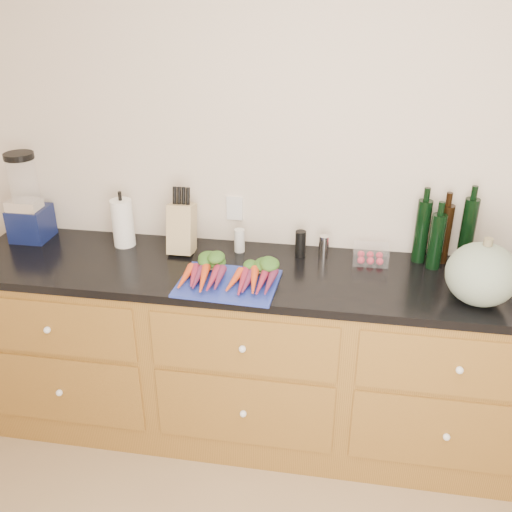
% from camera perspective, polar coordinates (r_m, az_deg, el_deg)
% --- Properties ---
extents(wall_back, '(4.10, 0.05, 2.60)m').
position_cam_1_polar(wall_back, '(2.77, 10.30, 7.68)').
color(wall_back, beige).
rests_on(wall_back, ground).
extents(cabinets, '(3.60, 0.64, 0.90)m').
position_cam_1_polar(cabinets, '(2.87, 8.92, -10.76)').
color(cabinets, brown).
rests_on(cabinets, ground).
extents(countertop, '(3.64, 0.62, 0.04)m').
position_cam_1_polar(countertop, '(2.62, 9.63, -2.47)').
color(countertop, black).
rests_on(countertop, cabinets).
extents(cutting_board, '(0.45, 0.35, 0.01)m').
position_cam_1_polar(cutting_board, '(2.51, -2.83, -2.75)').
color(cutting_board, '#21339E').
rests_on(cutting_board, countertop).
extents(carrots, '(0.42, 0.31, 0.06)m').
position_cam_1_polar(carrots, '(2.53, -2.65, -1.71)').
color(carrots, '#E7481B').
rests_on(carrots, cutting_board).
extents(squash, '(0.29, 0.29, 0.26)m').
position_cam_1_polar(squash, '(2.49, 21.65, -1.71)').
color(squash, slate).
rests_on(squash, countertop).
extents(blender_appliance, '(0.18, 0.18, 0.45)m').
position_cam_1_polar(blender_appliance, '(3.10, -21.92, 4.98)').
color(blender_appliance, '#0E1745').
rests_on(blender_appliance, countertop).
extents(paper_towel, '(0.11, 0.11, 0.24)m').
position_cam_1_polar(paper_towel, '(2.91, -13.17, 3.24)').
color(paper_towel, white).
rests_on(paper_towel, countertop).
extents(knife_block, '(0.12, 0.12, 0.24)m').
position_cam_1_polar(knife_block, '(2.79, -7.43, 2.75)').
color(knife_block, tan).
rests_on(knife_block, countertop).
extents(grinder_salt, '(0.05, 0.05, 0.12)m').
position_cam_1_polar(grinder_salt, '(2.79, -1.67, 1.56)').
color(grinder_salt, silver).
rests_on(grinder_salt, countertop).
extents(grinder_pepper, '(0.05, 0.05, 0.13)m').
position_cam_1_polar(grinder_pepper, '(2.75, 4.47, 1.24)').
color(grinder_pepper, black).
rests_on(grinder_pepper, countertop).
extents(canister_chrome, '(0.05, 0.05, 0.11)m').
position_cam_1_polar(canister_chrome, '(2.74, 6.79, 0.93)').
color(canister_chrome, silver).
rests_on(canister_chrome, countertop).
extents(tomato_box, '(0.16, 0.13, 0.08)m').
position_cam_1_polar(tomato_box, '(2.75, 11.40, 0.17)').
color(tomato_box, white).
rests_on(tomato_box, countertop).
extents(bottles, '(0.27, 0.14, 0.32)m').
position_cam_1_polar(bottles, '(2.77, 18.18, 2.07)').
color(bottles, black).
rests_on(bottles, countertop).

